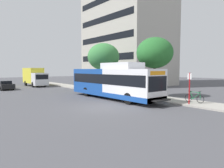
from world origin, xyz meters
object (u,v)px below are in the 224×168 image
object	(u,v)px
bus_stop_sign_pole	(189,86)
street_tree_near_stop	(155,53)
street_tree_mid_block	(103,57)
parked_car_far_lane	(5,85)
box_truck_background	(35,76)
bicycle_parked	(194,98)
transit_bus	(113,82)

from	to	relation	value
bus_stop_sign_pole	street_tree_near_stop	world-z (taller)	street_tree_near_stop
street_tree_mid_block	bus_stop_sign_pole	bearing A→B (deg)	-97.82
parked_car_far_lane	box_truck_background	bearing A→B (deg)	31.19
parked_car_far_lane	box_truck_background	distance (m)	6.51
bicycle_parked	parked_car_far_lane	distance (m)	26.35
transit_bus	bicycle_parked	size ratio (longest dim) A/B	6.96
bus_stop_sign_pole	bicycle_parked	world-z (taller)	bus_stop_sign_pole
street_tree_near_stop	parked_car_far_lane	distance (m)	22.52
box_truck_background	street_tree_mid_block	bearing A→B (deg)	-68.23
transit_bus	bus_stop_sign_pole	distance (m)	7.51
bicycle_parked	box_truck_background	xyz separation A→B (m)	(-4.50, 27.70, 1.18)
bus_stop_sign_pole	street_tree_mid_block	distance (m)	14.91
transit_bus	street_tree_mid_block	size ratio (longest dim) A/B	1.86
transit_bus	street_tree_near_stop	world-z (taller)	street_tree_near_stop
bicycle_parked	street_tree_mid_block	world-z (taller)	street_tree_mid_block
street_tree_mid_block	bicycle_parked	bearing A→B (deg)	-93.44
parked_car_far_lane	box_truck_background	size ratio (longest dim) A/B	0.64
bus_stop_sign_pole	transit_bus	bearing A→B (deg)	108.09
bus_stop_sign_pole	box_truck_background	world-z (taller)	box_truck_background
street_tree_near_stop	box_truck_background	xyz separation A→B (m)	(-5.33, 22.64, -3.03)
transit_bus	parked_car_far_lane	distance (m)	18.62
transit_bus	bus_stop_sign_pole	xyz separation A→B (m)	(2.33, -7.13, -0.05)
transit_bus	street_tree_mid_block	world-z (taller)	street_tree_mid_block
street_tree_near_stop	parked_car_far_lane	world-z (taller)	street_tree_near_stop
bicycle_parked	box_truck_background	size ratio (longest dim) A/B	0.25
bus_stop_sign_pole	street_tree_mid_block	size ratio (longest dim) A/B	0.39
street_tree_mid_block	box_truck_background	bearing A→B (deg)	111.77
bicycle_parked	transit_bus	bearing A→B (deg)	116.31
street_tree_near_stop	street_tree_mid_block	distance (m)	9.22
box_truck_background	parked_car_far_lane	bearing A→B (deg)	-148.81
bicycle_parked	street_tree_mid_block	distance (m)	14.92
bicycle_parked	street_tree_near_stop	size ratio (longest dim) A/B	0.28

